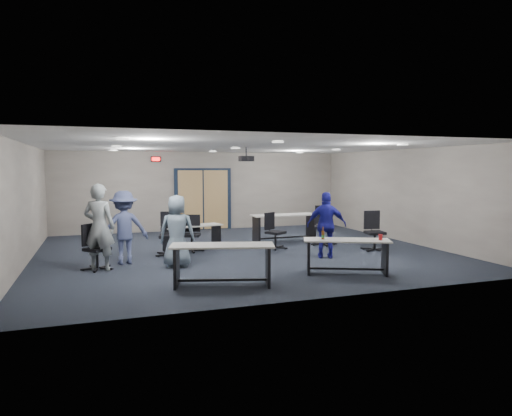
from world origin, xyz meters
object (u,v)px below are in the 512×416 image
object	(u,v)px
table_back_right	(284,223)
chair_loose_left	(97,247)
person_back	(124,227)
chair_back_a	(169,234)
chair_back_b	(192,234)
person_gray	(99,227)
table_front_left	(222,258)
chair_back_d	(323,226)
table_front_right	(346,250)
person_plaid	(177,231)
table_back_left	(192,233)
person_navy	(327,225)
chair_loose_right	(375,231)
chair_back_c	(276,231)

from	to	relation	value
table_back_right	chair_loose_left	bearing A→B (deg)	-156.14
table_back_right	person_back	bearing A→B (deg)	-158.56
chair_back_a	chair_back_b	distance (m)	0.72
chair_back_a	person_gray	size ratio (longest dim) A/B	0.58
table_front_left	chair_back_d	xyz separation A→B (m)	(3.81, 3.38, 0.03)
table_front_right	person_back	size ratio (longest dim) A/B	1.10
table_front_right	person_back	xyz separation A→B (m)	(-4.22, 2.49, 0.33)
chair_loose_left	table_back_right	bearing A→B (deg)	-19.53
person_gray	person_plaid	size ratio (longest dim) A/B	1.16
chair_loose_left	table_front_left	bearing A→B (deg)	-87.31
table_back_left	person_gray	distance (m)	2.95
table_back_left	person_gray	size ratio (longest dim) A/B	0.92
table_back_right	chair_back_b	xyz separation A→B (m)	(-2.91, -0.79, -0.07)
chair_back_a	person_navy	xyz separation A→B (m)	(3.52, -1.51, 0.26)
table_front_left	chair_back_d	size ratio (longest dim) A/B	1.81
table_back_right	chair_back_d	distance (m)	1.25
table_back_left	person_plaid	distance (m)	2.14
table_front_right	chair_loose_right	size ratio (longest dim) A/B	1.76
table_back_left	chair_loose_left	size ratio (longest dim) A/B	1.72
person_gray	chair_back_a	bearing A→B (deg)	-118.59
table_front_right	chair_back_a	world-z (taller)	chair_back_a
table_front_left	table_back_right	xyz separation A→B (m)	(3.05, 4.37, 0.02)
chair_loose_right	person_navy	xyz separation A→B (m)	(-1.65, -0.44, 0.28)
chair_loose_right	person_back	world-z (taller)	person_back
table_back_left	chair_back_d	size ratio (longest dim) A/B	1.54
chair_back_a	person_back	distance (m)	1.29
chair_back_c	table_front_right	bearing A→B (deg)	-116.46
chair_back_d	chair_loose_right	world-z (taller)	chair_back_d
table_front_left	person_plaid	distance (m)	1.96
chair_back_c	person_gray	size ratio (longest dim) A/B	0.53
chair_back_c	person_back	xyz separation A→B (m)	(-3.91, -0.65, 0.34)
table_front_left	person_gray	xyz separation A→B (m)	(-2.11, 2.08, 0.40)
chair_back_c	chair_loose_left	distance (m)	4.63
chair_loose_right	person_navy	bearing A→B (deg)	-154.66
table_front_left	person_back	xyz separation A→B (m)	(-1.58, 2.60, 0.30)
chair_back_d	chair_loose_left	xyz separation A→B (m)	(-5.98, -1.26, -0.06)
table_front_right	chair_loose_left	xyz separation A→B (m)	(-4.80, 2.01, -0.00)
table_back_left	chair_back_c	bearing A→B (deg)	-29.41
chair_back_a	person_navy	size ratio (longest dim) A/B	0.68
chair_back_d	person_navy	distance (m)	1.86
table_back_right	person_navy	distance (m)	2.67
chair_loose_left	chair_back_a	bearing A→B (deg)	-9.53
chair_back_c	chair_back_a	bearing A→B (deg)	148.34
chair_back_d	person_plaid	size ratio (longest dim) A/B	0.69
chair_back_a	chair_back_d	distance (m)	4.30
chair_back_d	person_gray	xyz separation A→B (m)	(-5.92, -1.30, 0.37)
chair_back_d	person_plaid	world-z (taller)	person_plaid
table_front_right	table_back_right	bearing A→B (deg)	108.40
table_front_right	person_navy	distance (m)	1.68
person_back	chair_back_d	bearing A→B (deg)	-176.85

